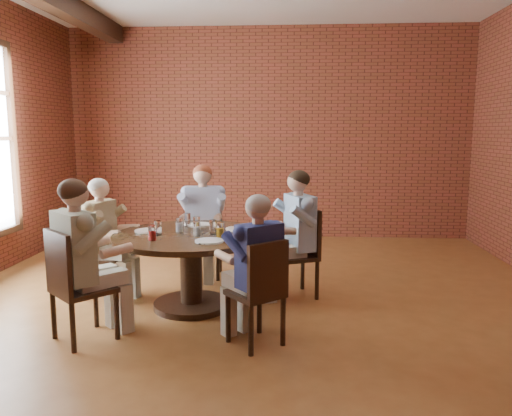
# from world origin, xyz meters

# --- Properties ---
(floor) EXTENTS (7.00, 7.00, 0.00)m
(floor) POSITION_xyz_m (0.00, 0.00, 0.00)
(floor) COLOR #96602E
(floor) RESTS_ON ground
(wall_back) EXTENTS (7.00, 0.00, 7.00)m
(wall_back) POSITION_xyz_m (0.00, 3.50, 1.70)
(wall_back) COLOR brown
(wall_back) RESTS_ON ground
(wall_front) EXTENTS (7.00, 0.00, 7.00)m
(wall_front) POSITION_xyz_m (0.00, -3.50, 1.70)
(wall_front) COLOR brown
(wall_front) RESTS_ON ground
(dining_table) EXTENTS (1.51, 1.51, 0.75)m
(dining_table) POSITION_xyz_m (-0.61, 0.00, 0.53)
(dining_table) COLOR #321E10
(dining_table) RESTS_ON floor
(chair_a) EXTENTS (0.56, 0.56, 0.94)m
(chair_a) POSITION_xyz_m (0.48, 0.45, 0.51)
(chair_a) COLOR #321E10
(chair_a) RESTS_ON floor
(diner_a) EXTENTS (0.80, 0.74, 1.33)m
(diner_a) POSITION_xyz_m (0.41, 0.42, 0.67)
(diner_a) COLOR teal
(diner_a) RESTS_ON floor
(chair_b) EXTENTS (0.46, 0.46, 0.94)m
(chair_b) POSITION_xyz_m (-0.68, 1.17, 0.51)
(chair_b) COLOR #321E10
(chair_b) RESTS_ON floor
(diner_b) EXTENTS (0.57, 0.69, 1.34)m
(diner_b) POSITION_xyz_m (-0.67, 1.08, 0.67)
(diner_b) COLOR #838DA6
(diner_b) RESTS_ON floor
(chair_c) EXTENTS (0.48, 0.48, 0.89)m
(chair_c) POSITION_xyz_m (-1.64, 0.27, 0.49)
(chair_c) COLOR #321E10
(chair_c) RESTS_ON floor
(diner_c) EXTENTS (0.70, 0.62, 1.26)m
(diner_c) POSITION_xyz_m (-1.57, 0.25, 0.63)
(diner_c) COLOR brown
(diner_c) RESTS_ON floor
(chair_d) EXTENTS (0.62, 0.62, 0.95)m
(chair_d) POSITION_xyz_m (-1.42, -0.88, 0.51)
(chair_d) COLOR #321E10
(chair_d) RESTS_ON floor
(diner_d) EXTENTS (0.85, 0.86, 1.36)m
(diner_d) POSITION_xyz_m (-1.36, -0.81, 0.68)
(diner_d) COLOR tan
(diner_d) RESTS_ON floor
(chair_e) EXTENTS (0.54, 0.54, 0.89)m
(chair_e) POSITION_xyz_m (0.13, -0.87, 0.49)
(chair_e) COLOR #321E10
(chair_e) RESTS_ON floor
(diner_e) EXTENTS (0.74, 0.75, 1.24)m
(diner_e) POSITION_xyz_m (0.08, -0.82, 0.62)
(diner_e) COLOR navy
(diner_e) RESTS_ON floor
(plate_a) EXTENTS (0.26, 0.26, 0.01)m
(plate_a) POSITION_xyz_m (-0.16, 0.23, 0.76)
(plate_a) COLOR white
(plate_a) RESTS_ON dining_table
(plate_b) EXTENTS (0.26, 0.26, 0.01)m
(plate_b) POSITION_xyz_m (-0.59, 0.42, 0.76)
(plate_b) COLOR white
(plate_b) RESTS_ON dining_table
(plate_c) EXTENTS (0.26, 0.26, 0.01)m
(plate_c) POSITION_xyz_m (-1.05, 0.08, 0.76)
(plate_c) COLOR white
(plate_c) RESTS_ON dining_table
(plate_d) EXTENTS (0.26, 0.26, 0.01)m
(plate_d) POSITION_xyz_m (-0.37, -0.35, 0.76)
(plate_d) COLOR white
(plate_d) RESTS_ON dining_table
(glass_a) EXTENTS (0.07, 0.07, 0.14)m
(glass_a) POSITION_xyz_m (-0.39, -0.01, 0.82)
(glass_a) COLOR white
(glass_a) RESTS_ON dining_table
(glass_b) EXTENTS (0.07, 0.07, 0.14)m
(glass_b) POSITION_xyz_m (-0.58, 0.16, 0.82)
(glass_b) COLOR white
(glass_b) RESTS_ON dining_table
(glass_c) EXTENTS (0.07, 0.07, 0.14)m
(glass_c) POSITION_xyz_m (-0.71, 0.37, 0.82)
(glass_c) COLOR white
(glass_c) RESTS_ON dining_table
(glass_d) EXTENTS (0.07, 0.07, 0.14)m
(glass_d) POSITION_xyz_m (-0.74, 0.08, 0.82)
(glass_d) COLOR white
(glass_d) RESTS_ON dining_table
(glass_e) EXTENTS (0.07, 0.07, 0.14)m
(glass_e) POSITION_xyz_m (-0.91, -0.09, 0.82)
(glass_e) COLOR white
(glass_e) RESTS_ON dining_table
(glass_f) EXTENTS (0.07, 0.07, 0.14)m
(glass_f) POSITION_xyz_m (-0.90, -0.33, 0.82)
(glass_f) COLOR white
(glass_f) RESTS_ON dining_table
(glass_g) EXTENTS (0.07, 0.07, 0.14)m
(glass_g) POSITION_xyz_m (-0.52, -0.11, 0.82)
(glass_g) COLOR white
(glass_g) RESTS_ON dining_table
(glass_h) EXTENTS (0.07, 0.07, 0.14)m
(glass_h) POSITION_xyz_m (-0.30, -0.15, 0.82)
(glass_h) COLOR white
(glass_h) RESTS_ON dining_table
(smartphone) EXTENTS (0.10, 0.14, 0.01)m
(smartphone) POSITION_xyz_m (-0.40, -0.41, 0.75)
(smartphone) COLOR black
(smartphone) RESTS_ON dining_table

